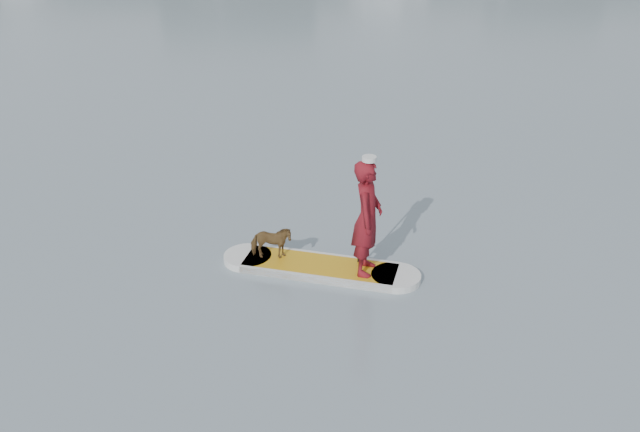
{
  "coord_description": "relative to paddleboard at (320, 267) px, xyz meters",
  "views": [
    {
      "loc": [
        -1.83,
        -13.73,
        6.02
      ],
      "look_at": [
        -1.93,
        -3.74,
        1.0
      ],
      "focal_mm": 40.0,
      "sensor_mm": 36.0,
      "label": 1
    }
  ],
  "objects": [
    {
      "name": "dog",
      "position": [
        -0.8,
        0.2,
        0.35
      ],
      "size": [
        0.69,
        0.33,
        0.58
      ],
      "primitive_type": "imported",
      "rotation": [
        0.0,
        0.0,
        1.55
      ],
      "color": "#52381C",
      "rests_on": "paddleboard"
    },
    {
      "name": "ground",
      "position": [
        1.93,
        3.74,
        -0.06
      ],
      "size": [
        140.0,
        140.0,
        0.0
      ],
      "primitive_type": "plane",
      "color": "slate",
      "rests_on": "ground"
    },
    {
      "name": "white_cap",
      "position": [
        0.73,
        -0.18,
        1.99
      ],
      "size": [
        0.22,
        0.22,
        0.07
      ],
      "primitive_type": "cylinder",
      "color": "silver",
      "rests_on": "paddler"
    },
    {
      "name": "paddleboard",
      "position": [
        0.0,
        0.0,
        0.0
      ],
      "size": [
        3.23,
        1.41,
        0.12
      ],
      "rotation": [
        0.0,
        0.0,
        -0.24
      ],
      "color": "orange",
      "rests_on": "ground"
    },
    {
      "name": "paddler",
      "position": [
        0.73,
        -0.18,
        1.01
      ],
      "size": [
        0.58,
        0.77,
        1.89
      ],
      "primitive_type": "imported",
      "rotation": [
        0.0,
        0.0,
        1.37
      ],
      "color": "maroon",
      "rests_on": "paddleboard"
    },
    {
      "name": "paddle",
      "position": [
        0.66,
        0.08,
        0.74
      ],
      "size": [
        0.11,
        0.3,
        2.0
      ],
      "rotation": [
        0.0,
        0.0,
        -0.24
      ],
      "color": "black",
      "rests_on": "ground"
    }
  ]
}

